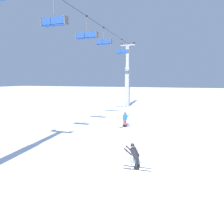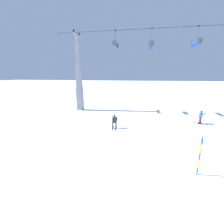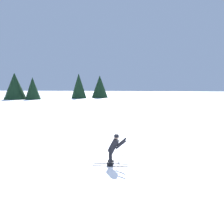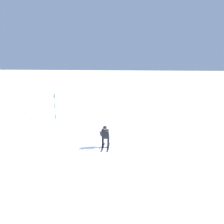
# 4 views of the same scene
# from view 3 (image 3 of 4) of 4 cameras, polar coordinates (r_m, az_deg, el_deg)

# --- Properties ---
(ground_plane) EXTENTS (260.00, 260.00, 0.00)m
(ground_plane) POSITION_cam_3_polar(r_m,az_deg,el_deg) (11.24, -0.78, -12.22)
(ground_plane) COLOR white
(skier_carving_main) EXTENTS (0.73, 1.64, 1.57)m
(skier_carving_main) POSITION_cam_3_polar(r_m,az_deg,el_deg) (10.75, 0.40, -8.52)
(skier_carving_main) COLOR black
(skier_carving_main) RESTS_ON ground_plane
(tree_line_ridge) EXTENTS (22.50, 34.70, 7.61)m
(tree_line_ridge) POSITION_cam_3_polar(r_m,az_deg,el_deg) (64.45, -19.78, 5.96)
(tree_line_ridge) COLOR black
(tree_line_ridge) RESTS_ON ground_plane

